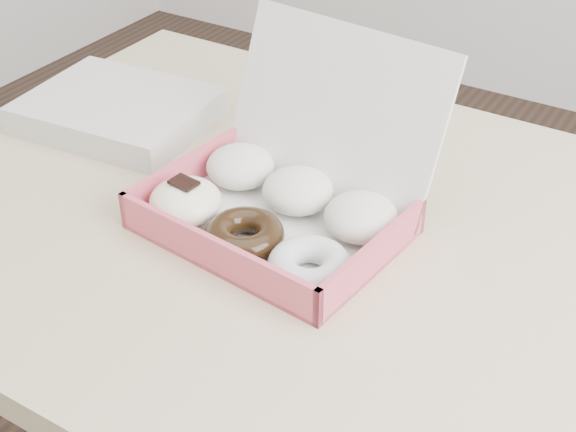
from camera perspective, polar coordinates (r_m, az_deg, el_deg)
The scene contains 3 objects.
table at distance 1.03m, azimuth 3.53°, elevation -4.72°, with size 1.20×0.80×0.75m.
donut_box at distance 0.98m, azimuth -0.63°, elevation 1.21°, with size 0.33×0.31×0.21m.
newspapers at distance 1.24m, azimuth -11.98°, elevation 7.36°, with size 0.26×0.21×0.04m, color silver.
Camera 1 is at (0.36, -0.71, 1.33)m, focal length 50.00 mm.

